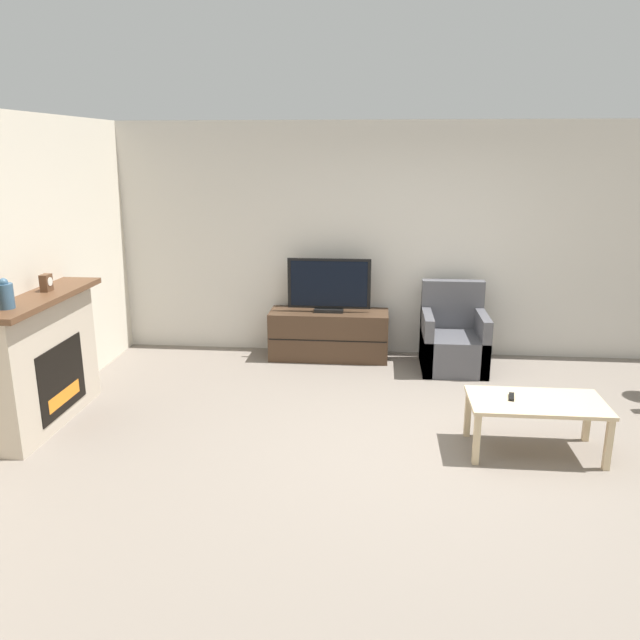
{
  "coord_description": "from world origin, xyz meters",
  "views": [
    {
      "loc": [
        -0.43,
        -4.74,
        2.39
      ],
      "look_at": [
        -0.95,
        0.82,
        0.85
      ],
      "focal_mm": 35.0,
      "sensor_mm": 36.0,
      "label": 1
    }
  ],
  "objects_px": {
    "tv_stand": "(329,335)",
    "armchair": "(453,342)",
    "mantel_vase_left": "(5,295)",
    "mantel_clock": "(46,283)",
    "remote": "(512,397)",
    "tv": "(329,287)",
    "fireplace": "(44,359)",
    "coffee_table": "(536,407)"
  },
  "relations": [
    {
      "from": "armchair",
      "to": "remote",
      "type": "relative_size",
      "value": 6.1
    },
    {
      "from": "mantel_vase_left",
      "to": "tv_stand",
      "type": "height_order",
      "value": "mantel_vase_left"
    },
    {
      "from": "tv",
      "to": "remote",
      "type": "relative_size",
      "value": 6.17
    },
    {
      "from": "coffee_table",
      "to": "fireplace",
      "type": "bearing_deg",
      "value": 177.46
    },
    {
      "from": "fireplace",
      "to": "coffee_table",
      "type": "bearing_deg",
      "value": -2.54
    },
    {
      "from": "mantel_clock",
      "to": "remote",
      "type": "relative_size",
      "value": 0.97
    },
    {
      "from": "mantel_clock",
      "to": "armchair",
      "type": "bearing_deg",
      "value": 23.99
    },
    {
      "from": "remote",
      "to": "tv_stand",
      "type": "bearing_deg",
      "value": 138.43
    },
    {
      "from": "tv",
      "to": "tv_stand",
      "type": "bearing_deg",
      "value": 90.0
    },
    {
      "from": "armchair",
      "to": "mantel_vase_left",
      "type": "bearing_deg",
      "value": -148.63
    },
    {
      "from": "tv_stand",
      "to": "remote",
      "type": "bearing_deg",
      "value": -52.97
    },
    {
      "from": "tv_stand",
      "to": "tv",
      "type": "bearing_deg",
      "value": -90.0
    },
    {
      "from": "armchair",
      "to": "remote",
      "type": "xyz_separation_m",
      "value": [
        0.24,
        -1.98,
        0.16
      ]
    },
    {
      "from": "tv_stand",
      "to": "coffee_table",
      "type": "relative_size",
      "value": 1.29
    },
    {
      "from": "mantel_vase_left",
      "to": "mantel_clock",
      "type": "xyz_separation_m",
      "value": [
        0.0,
        0.62,
        -0.03
      ]
    },
    {
      "from": "armchair",
      "to": "fireplace",
      "type": "bearing_deg",
      "value": -154.17
    },
    {
      "from": "mantel_vase_left",
      "to": "remote",
      "type": "relative_size",
      "value": 1.57
    },
    {
      "from": "fireplace",
      "to": "coffee_table",
      "type": "height_order",
      "value": "fireplace"
    },
    {
      "from": "tv_stand",
      "to": "armchair",
      "type": "relative_size",
      "value": 1.45
    },
    {
      "from": "tv_stand",
      "to": "armchair",
      "type": "height_order",
      "value": "armchair"
    },
    {
      "from": "mantel_vase_left",
      "to": "armchair",
      "type": "bearing_deg",
      "value": 31.37
    },
    {
      "from": "mantel_vase_left",
      "to": "tv",
      "type": "xyz_separation_m",
      "value": [
        2.34,
        2.5,
        -0.44
      ]
    },
    {
      "from": "remote",
      "to": "armchair",
      "type": "bearing_deg",
      "value": 108.19
    },
    {
      "from": "mantel_vase_left",
      "to": "armchair",
      "type": "distance_m",
      "value": 4.51
    },
    {
      "from": "remote",
      "to": "fireplace",
      "type": "bearing_deg",
      "value": -170.76
    },
    {
      "from": "fireplace",
      "to": "coffee_table",
      "type": "distance_m",
      "value": 4.21
    },
    {
      "from": "tv_stand",
      "to": "coffee_table",
      "type": "height_order",
      "value": "tv_stand"
    },
    {
      "from": "fireplace",
      "to": "mantel_clock",
      "type": "relative_size",
      "value": 10.31
    },
    {
      "from": "mantel_clock",
      "to": "armchair",
      "type": "xyz_separation_m",
      "value": [
        3.75,
        1.67,
        -0.95
      ]
    },
    {
      "from": "tv",
      "to": "remote",
      "type": "xyz_separation_m",
      "value": [
        1.65,
        -2.18,
        -0.4
      ]
    },
    {
      "from": "tv",
      "to": "remote",
      "type": "bearing_deg",
      "value": -52.94
    },
    {
      "from": "mantel_vase_left",
      "to": "fireplace",
      "type": "bearing_deg",
      "value": 92.08
    },
    {
      "from": "mantel_clock",
      "to": "coffee_table",
      "type": "bearing_deg",
      "value": -4.67
    },
    {
      "from": "mantel_clock",
      "to": "remote",
      "type": "xyz_separation_m",
      "value": [
        3.99,
        -0.31,
        -0.8
      ]
    },
    {
      "from": "mantel_clock",
      "to": "tv_stand",
      "type": "distance_m",
      "value": 3.16
    },
    {
      "from": "tv_stand",
      "to": "armchair",
      "type": "bearing_deg",
      "value": -8.4
    },
    {
      "from": "mantel_vase_left",
      "to": "tv_stand",
      "type": "relative_size",
      "value": 0.18
    },
    {
      "from": "fireplace",
      "to": "tv_stand",
      "type": "height_order",
      "value": "fireplace"
    },
    {
      "from": "armchair",
      "to": "coffee_table",
      "type": "bearing_deg",
      "value": -78.0
    },
    {
      "from": "tv",
      "to": "mantel_clock",
      "type": "bearing_deg",
      "value": -141.28
    },
    {
      "from": "coffee_table",
      "to": "tv_stand",
      "type": "bearing_deg",
      "value": 129.65
    },
    {
      "from": "fireplace",
      "to": "remote",
      "type": "relative_size",
      "value": 9.98
    }
  ]
}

